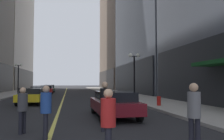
{
  "coord_description": "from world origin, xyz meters",
  "views": [
    {
      "loc": [
        0.61,
        -3.22,
        1.79
      ],
      "look_at": [
        7.39,
        33.66,
        3.77
      ],
      "focal_mm": 37.52,
      "sensor_mm": 36.0,
      "label": 1
    }
  ],
  "objects_px": {
    "pedestrian_in_red_jacket": "(108,120)",
    "pedestrian_in_black_coat": "(105,102)",
    "car_red": "(47,89)",
    "car_blue": "(39,92)",
    "car_yellow": "(32,95)",
    "street_lamp_left_far": "(18,72)",
    "car_green": "(49,88)",
    "pedestrian_in_blue_hoodie": "(46,108)",
    "car_maroon": "(114,103)",
    "pedestrian_with_orange_bag": "(23,107)",
    "pedestrian_in_grey_suit": "(194,111)",
    "street_lamp_right_mid": "(134,66)",
    "fire_hydrant_right": "(159,102)"
  },
  "relations": [
    {
      "from": "pedestrian_in_red_jacket",
      "to": "pedestrian_in_black_coat",
      "type": "xyz_separation_m",
      "value": [
        0.43,
        3.33,
        0.11
      ]
    },
    {
      "from": "car_red",
      "to": "pedestrian_in_red_jacket",
      "type": "relative_size",
      "value": 2.57
    },
    {
      "from": "car_blue",
      "to": "pedestrian_in_red_jacket",
      "type": "relative_size",
      "value": 2.59
    },
    {
      "from": "car_yellow",
      "to": "street_lamp_left_far",
      "type": "relative_size",
      "value": 0.92
    },
    {
      "from": "car_green",
      "to": "pedestrian_in_blue_hoodie",
      "type": "distance_m",
      "value": 36.68
    },
    {
      "from": "car_maroon",
      "to": "car_red",
      "type": "height_order",
      "value": "same"
    },
    {
      "from": "car_red",
      "to": "pedestrian_in_black_coat",
      "type": "relative_size",
      "value": 2.33
    },
    {
      "from": "car_green",
      "to": "pedestrian_with_orange_bag",
      "type": "xyz_separation_m",
      "value": [
        1.95,
        -35.6,
        0.22
      ]
    },
    {
      "from": "car_maroon",
      "to": "pedestrian_in_grey_suit",
      "type": "relative_size",
      "value": 2.67
    },
    {
      "from": "car_red",
      "to": "pedestrian_with_orange_bag",
      "type": "height_order",
      "value": "pedestrian_with_orange_bag"
    },
    {
      "from": "pedestrian_in_grey_suit",
      "to": "pedestrian_in_black_coat",
      "type": "distance_m",
      "value": 3.46
    },
    {
      "from": "car_maroon",
      "to": "car_yellow",
      "type": "bearing_deg",
      "value": 122.76
    },
    {
      "from": "pedestrian_in_red_jacket",
      "to": "pedestrian_in_black_coat",
      "type": "bearing_deg",
      "value": 82.68
    },
    {
      "from": "street_lamp_left_far",
      "to": "car_maroon",
      "type": "bearing_deg",
      "value": -67.75
    },
    {
      "from": "car_maroon",
      "to": "pedestrian_in_red_jacket",
      "type": "bearing_deg",
      "value": -102.0
    },
    {
      "from": "car_green",
      "to": "pedestrian_in_blue_hoodie",
      "type": "bearing_deg",
      "value": -85.58
    },
    {
      "from": "car_green",
      "to": "street_lamp_left_far",
      "type": "xyz_separation_m",
      "value": [
        -3.47,
        -9.69,
        2.54
      ]
    },
    {
      "from": "car_blue",
      "to": "car_red",
      "type": "bearing_deg",
      "value": 89.57
    },
    {
      "from": "car_blue",
      "to": "car_red",
      "type": "distance_m",
      "value": 8.54
    },
    {
      "from": "car_yellow",
      "to": "car_blue",
      "type": "distance_m",
      "value": 8.21
    },
    {
      "from": "car_blue",
      "to": "car_green",
      "type": "relative_size",
      "value": 0.93
    },
    {
      "from": "car_red",
      "to": "street_lamp_left_far",
      "type": "distance_m",
      "value": 5.0
    },
    {
      "from": "pedestrian_with_orange_bag",
      "to": "street_lamp_left_far",
      "type": "height_order",
      "value": "street_lamp_left_far"
    },
    {
      "from": "pedestrian_in_grey_suit",
      "to": "pedestrian_with_orange_bag",
      "type": "distance_m",
      "value": 5.66
    },
    {
      "from": "street_lamp_right_mid",
      "to": "fire_hydrant_right",
      "type": "relative_size",
      "value": 5.54
    },
    {
      "from": "pedestrian_in_red_jacket",
      "to": "street_lamp_right_mid",
      "type": "distance_m",
      "value": 16.11
    },
    {
      "from": "car_green",
      "to": "pedestrian_in_black_coat",
      "type": "distance_m",
      "value": 36.03
    },
    {
      "from": "car_green",
      "to": "pedestrian_in_red_jacket",
      "type": "xyz_separation_m",
      "value": [
        4.41,
        -39.04,
        0.23
      ]
    },
    {
      "from": "pedestrian_in_red_jacket",
      "to": "fire_hydrant_right",
      "type": "distance_m",
      "value": 11.92
    },
    {
      "from": "pedestrian_in_grey_suit",
      "to": "street_lamp_left_far",
      "type": "distance_m",
      "value": 30.73
    },
    {
      "from": "car_green",
      "to": "street_lamp_left_far",
      "type": "distance_m",
      "value": 10.6
    },
    {
      "from": "pedestrian_in_grey_suit",
      "to": "car_yellow",
      "type": "bearing_deg",
      "value": 113.42
    },
    {
      "from": "pedestrian_in_blue_hoodie",
      "to": "pedestrian_in_grey_suit",
      "type": "height_order",
      "value": "pedestrian_in_grey_suit"
    },
    {
      "from": "pedestrian_in_grey_suit",
      "to": "street_lamp_right_mid",
      "type": "xyz_separation_m",
      "value": [
        2.56,
        14.7,
        2.22
      ]
    },
    {
      "from": "car_red",
      "to": "pedestrian_in_blue_hoodie",
      "type": "distance_m",
      "value": 29.23
    },
    {
      "from": "street_lamp_right_mid",
      "to": "fire_hydrant_right",
      "type": "xyz_separation_m",
      "value": [
        0.5,
        -4.56,
        -2.86
      ]
    },
    {
      "from": "pedestrian_in_grey_suit",
      "to": "fire_hydrant_right",
      "type": "xyz_separation_m",
      "value": [
        3.06,
        10.14,
        -0.64
      ]
    },
    {
      "from": "street_lamp_left_far",
      "to": "car_blue",
      "type": "bearing_deg",
      "value": -60.17
    },
    {
      "from": "pedestrian_in_grey_suit",
      "to": "fire_hydrant_right",
      "type": "height_order",
      "value": "pedestrian_in_grey_suit"
    },
    {
      "from": "car_blue",
      "to": "fire_hydrant_right",
      "type": "relative_size",
      "value": 5.33
    },
    {
      "from": "pedestrian_in_grey_suit",
      "to": "street_lamp_left_far",
      "type": "relative_size",
      "value": 0.4
    },
    {
      "from": "car_blue",
      "to": "fire_hydrant_right",
      "type": "bearing_deg",
      "value": -52.1
    },
    {
      "from": "car_red",
      "to": "car_green",
      "type": "xyz_separation_m",
      "value": [
        -0.21,
        7.46,
        0.0
      ]
    },
    {
      "from": "car_maroon",
      "to": "pedestrian_in_black_coat",
      "type": "xyz_separation_m",
      "value": [
        -0.98,
        -3.3,
        0.34
      ]
    },
    {
      "from": "pedestrian_in_blue_hoodie",
      "to": "pedestrian_in_black_coat",
      "type": "distance_m",
      "value": 2.19
    },
    {
      "from": "car_yellow",
      "to": "pedestrian_with_orange_bag",
      "type": "distance_m",
      "value": 11.49
    },
    {
      "from": "street_lamp_left_far",
      "to": "fire_hydrant_right",
      "type": "relative_size",
      "value": 5.54
    },
    {
      "from": "car_maroon",
      "to": "car_red",
      "type": "xyz_separation_m",
      "value": [
        -5.61,
        24.94,
        -0.0
      ]
    },
    {
      "from": "pedestrian_in_blue_hoodie",
      "to": "street_lamp_left_far",
      "type": "height_order",
      "value": "street_lamp_left_far"
    },
    {
      "from": "car_blue",
      "to": "pedestrian_in_grey_suit",
      "type": "height_order",
      "value": "pedestrian_in_grey_suit"
    }
  ]
}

